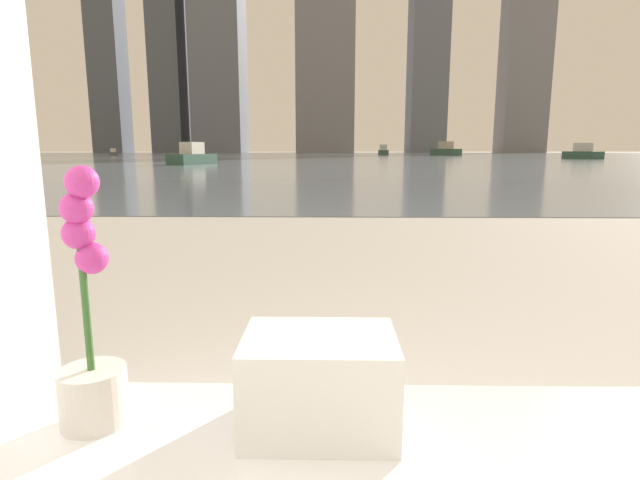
% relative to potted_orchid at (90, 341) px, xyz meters
% --- Properties ---
extents(potted_orchid, '(0.11, 0.11, 0.43)m').
position_rel_potted_orchid_xyz_m(potted_orchid, '(0.00, 0.00, 0.00)').
color(potted_orchid, silver).
rests_on(potted_orchid, bathtub).
extents(towel_stack, '(0.25, 0.18, 0.16)m').
position_rel_potted_orchid_xyz_m(towel_stack, '(0.38, -0.01, -0.07)').
color(towel_stack, white).
rests_on(towel_stack, bathtub).
extents(harbor_water, '(180.00, 110.00, 0.01)m').
position_rel_potted_orchid_xyz_m(harbor_water, '(0.47, 61.09, -0.62)').
color(harbor_water, slate).
rests_on(harbor_water, ground_plane).
extents(harbor_boat_0, '(2.29, 4.06, 1.44)m').
position_rel_potted_orchid_xyz_m(harbor_boat_0, '(23.73, 46.52, -0.11)').
color(harbor_boat_0, '#335647').
rests_on(harbor_boat_0, harbor_water).
extents(harbor_boat_1, '(3.56, 5.40, 1.92)m').
position_rel_potted_orchid_xyz_m(harbor_boat_1, '(16.56, 70.64, 0.06)').
color(harbor_boat_1, '#335647').
rests_on(harbor_boat_1, harbor_water).
extents(harbor_boat_2, '(1.65, 4.16, 1.53)m').
position_rel_potted_orchid_xyz_m(harbor_boat_2, '(8.35, 75.72, -0.08)').
color(harbor_boat_2, '#335647').
rests_on(harbor_boat_2, harbor_water).
extents(harbor_boat_4, '(1.66, 2.74, 0.97)m').
position_rel_potted_orchid_xyz_m(harbor_boat_4, '(-29.82, 68.90, -0.27)').
color(harbor_boat_4, '#4C4C51').
rests_on(harbor_boat_4, harbor_water).
extents(harbor_boat_5, '(2.28, 3.70, 1.31)m').
position_rel_potted_orchid_xyz_m(harbor_boat_5, '(-7.82, 29.09, -0.15)').
color(harbor_boat_5, '#335647').
rests_on(harbor_boat_5, harbor_water).
extents(skyline_tower_4, '(7.98, 9.57, 60.27)m').
position_rel_potted_orchid_xyz_m(skyline_tower_4, '(22.13, 117.09, 29.51)').
color(skyline_tower_4, slate).
rests_on(skyline_tower_4, ground_plane).
extents(skyline_tower_5, '(9.71, 7.53, 55.52)m').
position_rel_potted_orchid_xyz_m(skyline_tower_5, '(43.85, 117.09, 27.13)').
color(skyline_tower_5, slate).
rests_on(skyline_tower_5, ground_plane).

